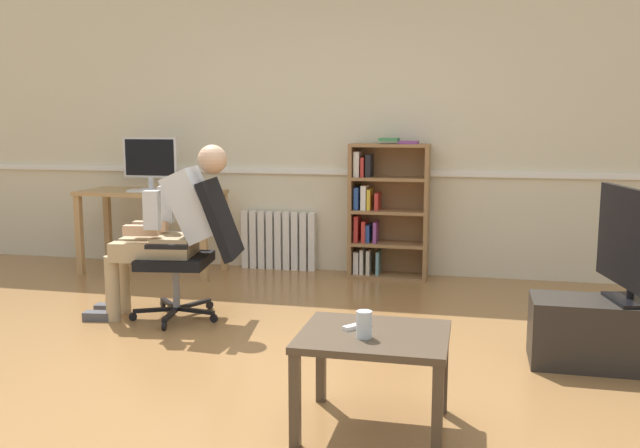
# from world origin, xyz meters

# --- Properties ---
(ground_plane) EXTENTS (18.00, 18.00, 0.00)m
(ground_plane) POSITION_xyz_m (0.00, 0.00, 0.00)
(ground_plane) COLOR olive
(back_wall) EXTENTS (12.00, 0.13, 2.70)m
(back_wall) POSITION_xyz_m (0.00, 2.65, 1.35)
(back_wall) COLOR beige
(back_wall) RESTS_ON ground_plane
(computer_desk) EXTENTS (1.28, 0.57, 0.76)m
(computer_desk) POSITION_xyz_m (-1.71, 2.15, 0.64)
(computer_desk) COLOR tan
(computer_desk) RESTS_ON ground_plane
(imac_monitor) EXTENTS (0.52, 0.14, 0.48)m
(imac_monitor) POSITION_xyz_m (-1.76, 2.23, 1.03)
(imac_monitor) COLOR silver
(imac_monitor) RESTS_ON computer_desk
(keyboard) EXTENTS (0.37, 0.12, 0.02)m
(keyboard) POSITION_xyz_m (-1.67, 2.01, 0.77)
(keyboard) COLOR white
(keyboard) RESTS_ON computer_desk
(computer_mouse) EXTENTS (0.06, 0.10, 0.03)m
(computer_mouse) POSITION_xyz_m (-1.38, 2.03, 0.77)
(computer_mouse) COLOR white
(computer_mouse) RESTS_ON computer_desk
(bookshelf) EXTENTS (0.69, 0.29, 1.23)m
(bookshelf) POSITION_xyz_m (0.36, 2.44, 0.59)
(bookshelf) COLOR olive
(bookshelf) RESTS_ON ground_plane
(radiator) EXTENTS (0.71, 0.08, 0.54)m
(radiator) POSITION_xyz_m (-0.64, 2.54, 0.27)
(radiator) COLOR white
(radiator) RESTS_ON ground_plane
(office_chair) EXTENTS (0.78, 0.63, 0.98)m
(office_chair) POSITION_xyz_m (-0.74, 0.86, 0.53)
(office_chair) COLOR black
(office_chair) RESTS_ON ground_plane
(person_seated) EXTENTS (1.02, 0.46, 1.21)m
(person_seated) POSITION_xyz_m (-0.91, 0.83, 0.65)
(person_seated) COLOR tan
(person_seated) RESTS_ON ground_plane
(tv_stand) EXTENTS (1.04, 0.37, 0.38)m
(tv_stand) POSITION_xyz_m (1.99, 0.48, 0.19)
(tv_stand) COLOR #2D2823
(tv_stand) RESTS_ON ground_plane
(tv_screen) EXTENTS (0.26, 0.92, 0.62)m
(tv_screen) POSITION_xyz_m (1.99, 0.48, 0.71)
(tv_screen) COLOR black
(tv_screen) RESTS_ON tv_stand
(coffee_table) EXTENTS (0.65, 0.55, 0.44)m
(coffee_table) POSITION_xyz_m (0.72, -0.59, 0.38)
(coffee_table) COLOR #4C3D2D
(coffee_table) RESTS_ON ground_plane
(drinking_glass) EXTENTS (0.07, 0.07, 0.12)m
(drinking_glass) POSITION_xyz_m (0.69, -0.67, 0.50)
(drinking_glass) COLOR silver
(drinking_glass) RESTS_ON coffee_table
(spare_remote) EXTENTS (0.12, 0.14, 0.02)m
(spare_remote) POSITION_xyz_m (0.64, -0.53, 0.45)
(spare_remote) COLOR white
(spare_remote) RESTS_ON coffee_table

